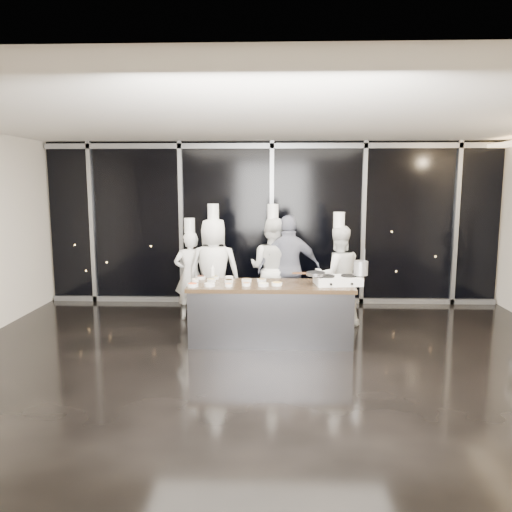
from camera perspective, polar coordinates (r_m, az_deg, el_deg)
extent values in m
plane|color=black|center=(6.88, 1.60, -12.09)|extent=(9.00, 9.00, 0.00)
cube|color=beige|center=(9.98, 1.80, 3.81)|extent=(9.00, 0.02, 3.20)
cube|color=beige|center=(3.06, 1.20, -7.15)|extent=(9.00, 0.02, 3.20)
cube|color=silver|center=(6.49, 1.73, 15.40)|extent=(9.00, 7.00, 0.02)
cube|color=black|center=(9.92, 1.80, 3.78)|extent=(8.90, 0.04, 3.18)
cube|color=gray|center=(9.85, 1.84, 12.48)|extent=(8.90, 0.08, 0.10)
cube|color=gray|center=(10.12, 1.76, -5.03)|extent=(8.90, 0.08, 0.10)
cube|color=gray|center=(10.52, -18.26, 3.62)|extent=(0.08, 0.08, 3.20)
cube|color=gray|center=(10.04, -8.55, 3.74)|extent=(0.08, 0.08, 3.20)
cube|color=gray|center=(9.87, 1.80, 3.75)|extent=(0.08, 0.08, 3.20)
cube|color=gray|center=(10.02, 12.17, 3.64)|extent=(0.08, 0.08, 3.20)
cube|color=gray|center=(10.49, 21.91, 3.42)|extent=(0.08, 0.08, 3.20)
cube|color=#3D3E43|center=(7.61, 1.67, -6.73)|extent=(2.40, 0.80, 0.84)
cube|color=#44321D|center=(7.51, 1.69, -3.41)|extent=(2.46, 0.86, 0.06)
cube|color=white|center=(7.54, 9.32, -2.78)|extent=(0.72, 0.49, 0.12)
cylinder|color=black|center=(7.48, 8.11, -2.28)|extent=(0.25, 0.25, 0.02)
cylinder|color=black|center=(7.57, 10.54, -2.22)|extent=(0.25, 0.25, 0.02)
cylinder|color=black|center=(7.30, 8.57, -3.22)|extent=(0.04, 0.02, 0.04)
cylinder|color=black|center=(7.37, 10.91, -3.15)|extent=(0.04, 0.02, 0.04)
cylinder|color=gray|center=(7.46, 6.85, -2.03)|extent=(0.32, 0.32, 0.05)
cube|color=#4C2B14|center=(7.41, 4.99, -2.00)|extent=(0.21, 0.06, 0.02)
cylinder|color=#AFAFB1|center=(7.58, 11.89, -1.36)|extent=(0.24, 0.24, 0.21)
cylinder|color=white|center=(7.36, -7.26, -3.31)|extent=(0.16, 0.16, 0.04)
cylinder|color=#DE4F25|center=(7.35, -7.27, -3.18)|extent=(0.13, 0.13, 0.01)
cylinder|color=white|center=(7.69, -6.98, -2.79)|extent=(0.11, 0.11, 0.04)
cylinder|color=beige|center=(7.68, -6.98, -2.67)|extent=(0.09, 0.09, 0.01)
cylinder|color=white|center=(7.91, -6.33, -2.46)|extent=(0.15, 0.15, 0.04)
cylinder|color=#361810|center=(7.90, -6.33, -2.34)|extent=(0.12, 0.12, 0.01)
cylinder|color=white|center=(7.35, -5.32, -3.29)|extent=(0.16, 0.16, 0.04)
cylinder|color=beige|center=(7.34, -5.32, -3.17)|extent=(0.13, 0.13, 0.01)
cylinder|color=white|center=(7.67, -5.11, -2.79)|extent=(0.14, 0.14, 0.04)
cylinder|color=tan|center=(7.66, -5.12, -2.67)|extent=(0.11, 0.11, 0.01)
cylinder|color=white|center=(7.87, -4.71, -2.48)|extent=(0.12, 0.12, 0.04)
cylinder|color=olive|center=(7.87, -4.72, -2.36)|extent=(0.10, 0.10, 0.01)
cylinder|color=white|center=(7.30, -3.14, -3.34)|extent=(0.11, 0.11, 0.04)
cylinder|color=#E99660|center=(7.30, -3.14, -3.21)|extent=(0.09, 0.09, 0.01)
cylinder|color=white|center=(7.59, -3.12, -2.88)|extent=(0.13, 0.13, 0.04)
cylinder|color=black|center=(7.59, -3.12, -2.75)|extent=(0.11, 0.11, 0.01)
cylinder|color=white|center=(7.83, -3.10, -2.52)|extent=(0.13, 0.13, 0.04)
cylinder|color=silver|center=(7.83, -3.10, -2.40)|extent=(0.11, 0.11, 0.01)
cylinder|color=white|center=(7.35, -1.12, -3.25)|extent=(0.12, 0.12, 0.04)
cylinder|color=#AB7244|center=(7.34, -1.12, -3.13)|extent=(0.10, 0.10, 0.01)
cylinder|color=white|center=(7.63, -1.08, -2.81)|extent=(0.15, 0.15, 0.04)
cylinder|color=#9C8259|center=(7.63, -1.08, -2.69)|extent=(0.12, 0.12, 0.01)
cylinder|color=white|center=(7.32, 0.86, -3.30)|extent=(0.15, 0.15, 0.04)
cylinder|color=#F4EBC2|center=(7.32, 0.86, -3.17)|extent=(0.13, 0.13, 0.01)
cylinder|color=white|center=(7.63, 0.66, -2.81)|extent=(0.14, 0.14, 0.04)
cylinder|color=olive|center=(7.63, 0.66, -2.68)|extent=(0.11, 0.11, 0.01)
cylinder|color=white|center=(7.38, 2.40, -3.21)|extent=(0.16, 0.16, 0.04)
cylinder|color=#E5AF4C|center=(7.38, 2.40, -3.08)|extent=(0.13, 0.13, 0.01)
cylinder|color=white|center=(7.87, -4.97, -2.02)|extent=(0.06, 0.06, 0.17)
cone|color=white|center=(7.85, -4.98, -1.20)|extent=(0.05, 0.05, 0.06)
imported|color=white|center=(8.86, -7.50, -2.21)|extent=(0.61, 0.44, 1.56)
cylinder|color=white|center=(8.74, -7.61, 3.48)|extent=(0.21, 0.21, 0.26)
imported|color=white|center=(8.56, -4.83, -1.68)|extent=(0.90, 0.59, 1.82)
cylinder|color=white|center=(8.44, -4.91, 5.09)|extent=(0.19, 0.19, 0.26)
imported|color=white|center=(8.75, 1.91, -1.47)|extent=(1.08, 0.98, 1.81)
cylinder|color=white|center=(8.63, 1.94, 5.10)|extent=(0.25, 0.25, 0.26)
imported|color=#161C3C|center=(8.63, 3.81, -1.46)|extent=(1.14, 0.61, 1.85)
imported|color=white|center=(8.53, 9.31, -2.24)|extent=(0.92, 0.78, 1.69)
cylinder|color=white|center=(8.41, 9.47, 4.10)|extent=(0.22, 0.22, 0.26)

